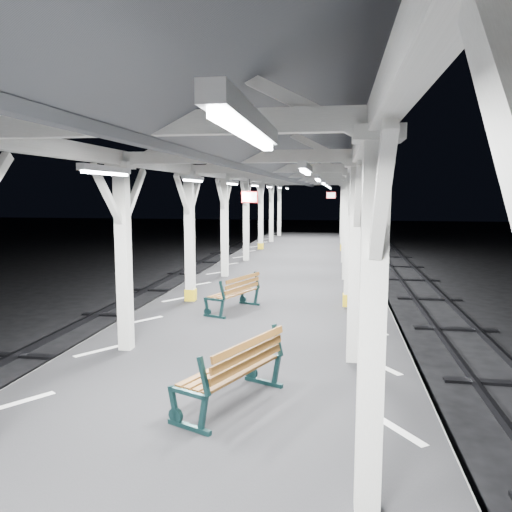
# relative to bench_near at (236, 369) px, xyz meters

# --- Properties ---
(ground) EXTENTS (120.00, 120.00, 0.00)m
(ground) POSITION_rel_bench_near_xyz_m (-0.43, 4.06, -1.50)
(ground) COLOR black
(ground) RESTS_ON ground
(platform) EXTENTS (6.00, 50.00, 1.00)m
(platform) POSITION_rel_bench_near_xyz_m (-0.43, 4.06, -1.00)
(platform) COLOR black
(platform) RESTS_ON ground
(hazard_stripes_left) EXTENTS (1.00, 48.00, 0.01)m
(hazard_stripes_left) POSITION_rel_bench_near_xyz_m (-2.88, 4.06, -0.50)
(hazard_stripes_left) COLOR silver
(hazard_stripes_left) RESTS_ON platform
(hazard_stripes_right) EXTENTS (1.00, 48.00, 0.01)m
(hazard_stripes_right) POSITION_rel_bench_near_xyz_m (2.02, 4.06, -0.50)
(hazard_stripes_right) COLOR silver
(hazard_stripes_right) RESTS_ON platform
(track_left) EXTENTS (2.20, 60.00, 0.16)m
(track_left) POSITION_rel_bench_near_xyz_m (-5.43, 4.06, -1.42)
(track_left) COLOR #2D2D33
(track_left) RESTS_ON ground
(track_right) EXTENTS (2.20, 60.00, 0.16)m
(track_right) POSITION_rel_bench_near_xyz_m (4.57, 4.06, -1.42)
(track_right) COLOR #2D2D33
(track_right) RESTS_ON ground
(canopy) EXTENTS (5.40, 49.00, 4.65)m
(canopy) POSITION_rel_bench_near_xyz_m (-0.43, 4.04, 3.06)
(canopy) COLOR silver
(canopy) RESTS_ON platform
(bench_near) EXTENTS (1.27, 1.85, 0.94)m
(bench_near) POSITION_rel_bench_near_xyz_m (0.00, 0.00, 0.00)
(bench_near) COLOR #112E2F
(bench_near) RESTS_ON platform
(bench_mid) EXTENTS (1.11, 1.70, 0.87)m
(bench_mid) POSITION_rel_bench_near_xyz_m (-1.06, 5.21, -0.04)
(bench_mid) COLOR #112E2F
(bench_mid) RESTS_ON platform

